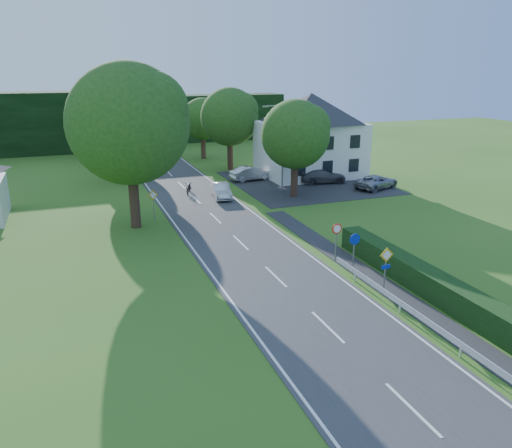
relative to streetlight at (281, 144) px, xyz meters
name	(u,v)px	position (x,y,z in m)	size (l,w,h in m)	color
ground	(412,410)	(-8.06, -30.00, -4.46)	(160.00, 160.00, 0.00)	#34621C
road	(231,234)	(-8.06, -10.00, -4.44)	(7.00, 80.00, 0.04)	#38383B
footpath	(481,351)	(-3.11, -28.00, -4.44)	(1.50, 44.00, 0.04)	#27282A
parking_pad	(305,182)	(3.94, 3.00, -4.44)	(14.00, 16.00, 0.04)	#27282A
line_edge_left	(186,239)	(-11.31, -10.00, -4.42)	(0.12, 80.00, 0.01)	white
line_edge_right	(274,228)	(-4.81, -10.00, -4.42)	(0.12, 80.00, 0.01)	white
line_centre	(231,233)	(-8.06, -10.00, -4.42)	(0.12, 80.00, 0.01)	white
tree_main	(130,147)	(-14.06, -6.00, 1.36)	(9.40, 9.40, 11.64)	#1F4B16
tree_left_far	(121,139)	(-13.06, 10.00, -0.17)	(7.00, 7.00, 8.58)	#1F4B16
tree_right_far	(230,129)	(-1.06, 12.00, 0.08)	(7.40, 7.40, 9.09)	#1F4B16
tree_left_back	(115,128)	(-12.56, 22.00, -0.43)	(6.60, 6.60, 8.07)	#1F4B16
tree_right_back	(203,128)	(-2.06, 20.00, -0.68)	(6.20, 6.20, 7.56)	#1F4B16
tree_right_mid	(295,149)	(0.44, -2.00, -0.17)	(7.00, 7.00, 8.58)	#1F4B16
treeline_right	(189,118)	(-0.06, 36.00, -0.96)	(30.00, 5.00, 7.00)	black
house_white	(310,134)	(5.94, 6.00, -0.06)	(10.60, 8.40, 8.60)	white
streetlight	(281,144)	(0.00, 0.00, 0.00)	(2.03, 0.18, 8.00)	gray
sign_priority_right	(386,262)	(-3.76, -22.02, -2.67)	(0.78, 0.09, 2.59)	gray
sign_roundabout	(354,245)	(-3.76, -19.02, -2.79)	(0.64, 0.08, 2.37)	gray
sign_speed_limit	(337,233)	(-3.76, -17.03, -2.70)	(0.64, 0.11, 2.37)	gray
sign_priority_left	(153,199)	(-12.56, -5.02, -2.75)	(0.78, 0.09, 2.44)	gray
moving_car	(221,191)	(-5.81, -0.16, -3.77)	(1.38, 3.97, 1.31)	silver
motorcycle	(189,187)	(-8.13, 2.44, -3.86)	(0.75, 2.15, 1.13)	black
parked_car_red	(298,176)	(3.24, 3.00, -3.77)	(1.55, 3.85, 1.31)	maroon
parked_car_silver_a	(251,173)	(-0.87, 5.69, -3.71)	(1.51, 4.33, 1.43)	#BAB9BE
parked_car_grey	(322,176)	(5.40, 2.00, -3.73)	(1.94, 4.77, 1.39)	#4D4D52
parked_car_silver_b	(377,182)	(9.12, -2.00, -3.77)	(2.17, 4.70, 1.31)	#9C9CA3
parasol	(282,174)	(1.56, 3.18, -3.49)	(2.03, 2.07, 1.87)	red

